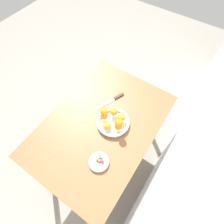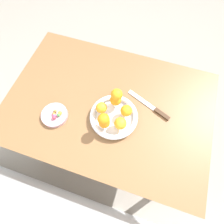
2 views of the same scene
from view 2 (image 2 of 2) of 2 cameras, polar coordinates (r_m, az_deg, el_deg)
The scene contains 20 objects.
ground_plane at distance 1.63m, azimuth -0.71°, elevation -9.06°, with size 6.00×6.00×0.00m, color gray.
dining_table at distance 1.02m, azimuth -1.12°, elevation 0.44°, with size 1.10×0.76×0.74m.
fruit_bowl at distance 0.88m, azimuth 0.59°, elevation -1.54°, with size 0.24×0.24×0.04m.
candy_dish at distance 0.94m, azimuth -18.20°, elevation -0.97°, with size 0.13×0.13×0.02m, color #B28C99.
orange_0 at distance 0.85m, azimuth -3.48°, elevation 1.40°, with size 0.06×0.06×0.06m, color orange.
orange_1 at distance 0.82m, azimuth -2.50°, elevation -3.44°, with size 0.05×0.05×0.05m, color orange.
orange_2 at distance 0.82m, azimuth 2.74°, elevation -3.73°, with size 0.06×0.06×0.06m, color orange.
orange_3 at distance 0.85m, azimuth 4.66°, elevation 0.41°, with size 0.06×0.06×0.06m, color orange.
orange_4 at distance 0.87m, azimuth 1.15°, elevation 3.84°, with size 0.06×0.06×0.06m, color orange.
orange_5 at distance 0.82m, azimuth 1.51°, elevation 5.66°, with size 0.06×0.06×0.06m, color orange.
orange_6 at distance 0.77m, azimuth -2.74°, elevation -2.38°, with size 0.06×0.06×0.06m, color orange.
candy_ball_0 at distance 0.92m, azimuth -16.60°, elevation -0.29°, with size 0.02×0.02×0.02m, color gold.
candy_ball_1 at distance 0.92m, azimuth -17.00°, elevation -0.90°, with size 0.02×0.02×0.02m, color #4C9947.
candy_ball_2 at distance 0.92m, azimuth -18.37°, elevation -1.70°, with size 0.02×0.02×0.02m, color #C6384C.
candy_ball_3 at distance 0.92m, azimuth -18.30°, elevation -1.23°, with size 0.02×0.02×0.02m, color #8C4C99.
candy_ball_4 at distance 0.93m, azimuth -18.13°, elevation 0.31°, with size 0.02×0.02×0.02m, color gold.
candy_ball_5 at distance 0.93m, azimuth -18.55°, elevation -0.62°, with size 0.02×0.02×0.02m, color #C6384C.
candy_ball_6 at distance 0.93m, azimuth -18.43°, elevation -0.62°, with size 0.02×0.02×0.02m, color gold.
candy_ball_7 at distance 0.93m, azimuth -18.19°, elevation -0.11°, with size 0.02×0.02×0.02m, color #472819.
knife at distance 0.95m, azimuth 12.95°, elevation 1.51°, with size 0.25×0.12×0.01m.
Camera 2 is at (-0.15, 0.39, 1.58)m, focal length 28.00 mm.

